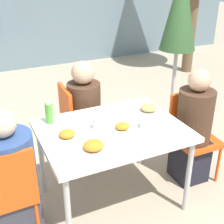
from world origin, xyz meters
The scene contains 16 objects.
ground_plane centered at (0.00, 0.00, 0.00)m, with size 24.00×24.00×0.00m, color tan.
dining_table centered at (0.00, 0.00, 0.69)m, with size 1.17×0.90×0.75m.
chair_left centered at (-0.89, -0.10, 0.50)m, with size 0.41×0.41×0.86m.
person_left centered at (-0.84, -0.02, 0.50)m, with size 0.38×0.38×1.09m.
chair_right centered at (0.89, 0.05, 0.50)m, with size 0.41×0.41×0.86m.
person_right centered at (0.84, -0.03, 0.54)m, with size 0.33×0.33×1.15m.
chair_far centered at (-0.06, 0.75, 0.50)m, with size 0.41×0.41×0.86m.
person_far centered at (0.02, 0.70, 0.53)m, with size 0.34×0.34×1.13m.
closed_umbrella centered at (1.17, 0.78, 1.48)m, with size 0.40×0.40×2.01m.
plate_0 centered at (0.06, -0.06, 0.77)m, with size 0.21×0.21×0.06m.
plate_1 centered at (-0.38, 0.01, 0.77)m, with size 0.23×0.23×0.06m.
plate_2 centered at (0.43, 0.13, 0.78)m, with size 0.27×0.27×0.07m.
plate_3 centered at (-0.26, -0.24, 0.78)m, with size 0.27×0.27×0.07m.
bottle centered at (-0.43, 0.32, 0.84)m, with size 0.06×0.06×0.19m.
drinking_cup centered at (-0.11, 0.06, 0.79)m, with size 0.07×0.07×0.08m.
salad_bowl centered at (0.28, -0.11, 0.78)m, with size 0.15×0.15×0.06m.
Camera 1 is at (-0.96, -2.03, 1.99)m, focal length 50.00 mm.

